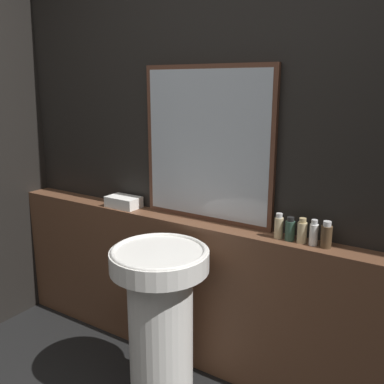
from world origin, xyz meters
name	(u,v)px	position (x,y,z in m)	size (l,w,h in m)	color
wall_back	(208,158)	(0.00, 1.66, 1.25)	(8.00, 0.06, 2.50)	black
vanity_counter	(197,293)	(0.00, 1.54, 0.45)	(2.80, 0.17, 0.90)	brown
pedestal_sink	(161,316)	(0.02, 1.15, 0.50)	(0.50, 0.50, 0.87)	white
mirror	(207,145)	(0.02, 1.61, 1.33)	(0.81, 0.03, 0.87)	#563323
towel_stack	(124,202)	(-0.56, 1.54, 0.93)	(0.22, 0.13, 0.07)	white
shampoo_bottle	(279,227)	(0.49, 1.54, 0.96)	(0.04, 0.04, 0.13)	#C6B284
conditioner_bottle	(290,230)	(0.55, 1.54, 0.96)	(0.05, 0.05, 0.12)	#2D4C3D
lotion_bottle	(302,231)	(0.61, 1.54, 0.96)	(0.05, 0.05, 0.13)	#C6B284
body_wash_bottle	(314,233)	(0.67, 1.54, 0.96)	(0.04, 0.04, 0.13)	white
hand_soap_bottle	(326,235)	(0.73, 1.54, 0.96)	(0.05, 0.05, 0.13)	#4C3823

